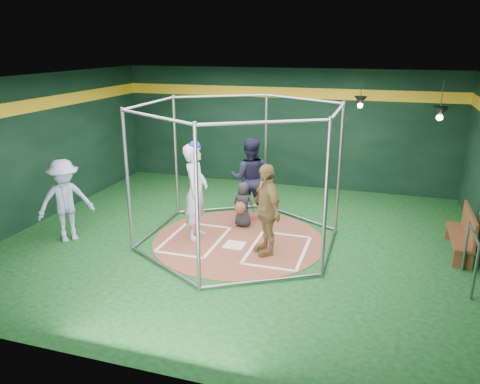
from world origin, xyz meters
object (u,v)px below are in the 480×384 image
(visitor_leopard, at_px, (266,209))
(umpire, at_px, (250,178))
(dugout_bench, at_px, (464,232))
(batter_figure, at_px, (196,191))

(visitor_leopard, bearing_deg, umpire, 167.41)
(visitor_leopard, xyz_separation_m, umpire, (-0.90, 1.90, 0.06))
(umpire, xyz_separation_m, dugout_bench, (4.80, -0.73, -0.54))
(batter_figure, relative_size, visitor_leopard, 1.16)
(batter_figure, height_order, dugout_bench, batter_figure)
(dugout_bench, bearing_deg, batter_figure, -171.33)
(visitor_leopard, distance_m, umpire, 2.10)
(batter_figure, height_order, umpire, batter_figure)
(umpire, bearing_deg, batter_figure, 53.21)
(batter_figure, height_order, visitor_leopard, batter_figure)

